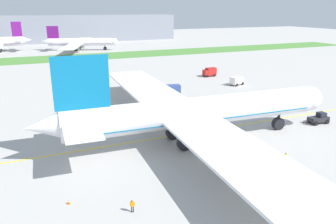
% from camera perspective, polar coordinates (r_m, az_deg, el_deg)
% --- Properties ---
extents(ground_plane, '(600.00, 600.00, 0.00)m').
position_cam_1_polar(ground_plane, '(62.01, 6.27, -4.13)').
color(ground_plane, '#ADAAA5').
rests_on(ground_plane, ground).
extents(apron_taxi_line, '(280.00, 0.36, 0.01)m').
position_cam_1_polar(apron_taxi_line, '(63.98, 5.19, -3.40)').
color(apron_taxi_line, yellow).
rests_on(apron_taxi_line, ground).
extents(grass_median_strip, '(320.00, 24.00, 0.10)m').
position_cam_1_polar(grass_median_strip, '(168.52, -13.59, 9.20)').
color(grass_median_strip, '#4C8438').
rests_on(grass_median_strip, ground).
extents(airliner_foreground, '(54.62, 87.87, 16.14)m').
position_cam_1_polar(airliner_foreground, '(57.28, 4.37, -0.09)').
color(airliner_foreground, white).
rests_on(airliner_foreground, ground).
extents(pushback_tug, '(6.08, 2.47, 2.27)m').
position_cam_1_polar(pushback_tug, '(74.80, 24.47, -1.01)').
color(pushback_tug, '#26262B').
rests_on(pushback_tug, ground).
extents(ground_crew_wingwalker_port, '(0.54, 0.31, 1.56)m').
position_cam_1_polar(ground_crew_wingwalker_port, '(54.35, 19.54, -7.20)').
color(ground_crew_wingwalker_port, black).
rests_on(ground_crew_wingwalker_port, ground).
extents(ground_crew_marshaller_front, '(0.42, 0.56, 1.72)m').
position_cam_1_polar(ground_crew_marshaller_front, '(40.33, 21.71, -16.35)').
color(ground_crew_marshaller_front, black).
rests_on(ground_crew_marshaller_front, ground).
extents(ground_crew_wingwalker_starboard, '(0.53, 0.37, 1.60)m').
position_cam_1_polar(ground_crew_wingwalker_starboard, '(39.94, -6.15, -15.56)').
color(ground_crew_wingwalker_starboard, black).
rests_on(ground_crew_wingwalker_starboard, ground).
extents(traffic_cone_near_nose, '(0.36, 0.36, 0.58)m').
position_cam_1_polar(traffic_cone_near_nose, '(43.23, -16.70, -14.55)').
color(traffic_cone_near_nose, '#F2590C').
rests_on(traffic_cone_near_nose, ground).
extents(service_truck_baggage_loader, '(4.90, 2.74, 2.97)m').
position_cam_1_polar(service_truck_baggage_loader, '(116.65, 7.16, 6.86)').
color(service_truck_baggage_loader, '#B21E19').
rests_on(service_truck_baggage_loader, ground).
extents(service_truck_fuel_bowser, '(4.95, 3.61, 2.62)m').
position_cam_1_polar(service_truck_fuel_bowser, '(104.54, 11.72, 5.33)').
color(service_truck_fuel_bowser, white).
rests_on(service_truck_fuel_bowser, ground).
extents(service_truck_catering_van, '(5.28, 3.43, 3.09)m').
position_cam_1_polar(service_truck_catering_van, '(89.00, 0.59, 3.74)').
color(service_truck_catering_van, '#33478C').
rests_on(service_truck_catering_van, ground).
extents(parked_airliner_far_right, '(40.74, 66.10, 13.38)m').
position_cam_1_polar(parked_airliner_far_right, '(195.76, -14.96, 11.50)').
color(parked_airliner_far_right, white).
rests_on(parked_airliner_far_right, ground).
extents(terminal_building, '(121.36, 20.00, 18.00)m').
position_cam_1_polar(terminal_building, '(253.00, -13.00, 13.86)').
color(terminal_building, gray).
rests_on(terminal_building, ground).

